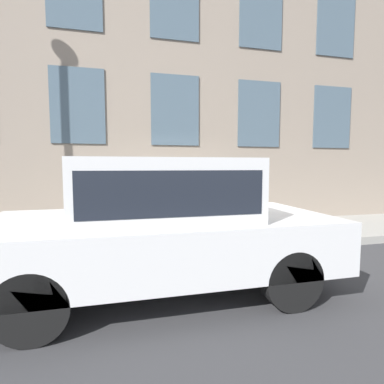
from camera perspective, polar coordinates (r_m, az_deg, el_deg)
ground_plane at (r=5.46m, az=1.80°, el=-12.34°), size 80.00×80.00×0.00m
sidewalk at (r=6.56m, az=-1.11°, el=-8.65°), size 2.40×60.00×0.16m
building_facade at (r=8.37m, az=-3.53°, el=28.13°), size 0.33×40.00×9.83m
fire_hydrant at (r=5.87m, az=-1.76°, el=-5.14°), size 0.34×0.45×0.84m
person at (r=6.36m, az=1.62°, el=0.26°), size 0.38×0.25×1.57m
parked_car_white_near at (r=3.90m, az=-5.73°, el=-5.25°), size 2.01×4.30×1.71m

